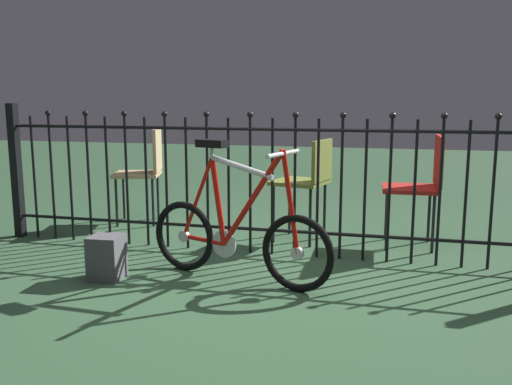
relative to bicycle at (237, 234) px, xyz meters
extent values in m
plane|color=#2D4C31|center=(0.16, -0.02, -0.31)|extent=(20.00, 20.00, 0.00)
cylinder|color=black|center=(-2.12, 0.65, 0.20)|extent=(0.02, 0.02, 1.02)
sphere|color=black|center=(-2.12, 0.65, 0.74)|extent=(0.05, 0.05, 0.05)
cylinder|color=black|center=(-1.95, 0.65, 0.20)|extent=(0.02, 0.02, 1.02)
cylinder|color=black|center=(-1.78, 0.65, 0.20)|extent=(0.02, 0.02, 1.02)
sphere|color=black|center=(-1.78, 0.65, 0.74)|extent=(0.05, 0.05, 0.05)
cylinder|color=black|center=(-1.61, 0.65, 0.20)|extent=(0.02, 0.02, 1.02)
cylinder|color=black|center=(-1.44, 0.65, 0.20)|extent=(0.02, 0.02, 1.02)
sphere|color=black|center=(-1.44, 0.65, 0.74)|extent=(0.05, 0.05, 0.05)
cylinder|color=black|center=(-1.27, 0.65, 0.20)|extent=(0.02, 0.02, 1.02)
cylinder|color=black|center=(-1.10, 0.65, 0.20)|extent=(0.02, 0.02, 1.02)
sphere|color=black|center=(-1.10, 0.65, 0.74)|extent=(0.05, 0.05, 0.05)
cylinder|color=black|center=(-0.93, 0.65, 0.20)|extent=(0.02, 0.02, 1.02)
cylinder|color=black|center=(-0.76, 0.65, 0.20)|extent=(0.02, 0.02, 1.02)
sphere|color=black|center=(-0.76, 0.65, 0.74)|extent=(0.05, 0.05, 0.05)
cylinder|color=black|center=(-0.59, 0.65, 0.20)|extent=(0.02, 0.02, 1.02)
cylinder|color=black|center=(-0.42, 0.65, 0.20)|extent=(0.02, 0.02, 1.02)
sphere|color=black|center=(-0.42, 0.65, 0.74)|extent=(0.05, 0.05, 0.05)
cylinder|color=black|center=(-0.25, 0.65, 0.20)|extent=(0.02, 0.02, 1.02)
cylinder|color=black|center=(-0.08, 0.65, 0.20)|extent=(0.02, 0.02, 1.02)
sphere|color=black|center=(-0.08, 0.65, 0.74)|extent=(0.05, 0.05, 0.05)
cylinder|color=black|center=(0.09, 0.65, 0.20)|extent=(0.02, 0.02, 1.02)
cylinder|color=black|center=(0.26, 0.65, 0.20)|extent=(0.02, 0.02, 1.02)
sphere|color=black|center=(0.26, 0.65, 0.74)|extent=(0.05, 0.05, 0.05)
cylinder|color=black|center=(0.43, 0.65, 0.20)|extent=(0.02, 0.02, 1.02)
cylinder|color=black|center=(0.59, 0.65, 0.20)|extent=(0.02, 0.02, 1.02)
sphere|color=black|center=(0.59, 0.65, 0.74)|extent=(0.05, 0.05, 0.05)
cylinder|color=black|center=(0.76, 0.65, 0.20)|extent=(0.02, 0.02, 1.02)
cylinder|color=black|center=(0.93, 0.65, 0.20)|extent=(0.02, 0.02, 1.02)
sphere|color=black|center=(0.93, 0.65, 0.74)|extent=(0.05, 0.05, 0.05)
cylinder|color=black|center=(1.10, 0.65, 0.20)|extent=(0.02, 0.02, 1.02)
cylinder|color=black|center=(1.27, 0.65, 0.20)|extent=(0.02, 0.02, 1.02)
sphere|color=black|center=(1.27, 0.65, 0.74)|extent=(0.05, 0.05, 0.05)
cylinder|color=black|center=(1.44, 0.65, 0.20)|extent=(0.02, 0.02, 1.02)
cylinder|color=black|center=(1.61, 0.65, 0.20)|extent=(0.02, 0.02, 1.02)
sphere|color=black|center=(1.61, 0.65, 0.74)|extent=(0.05, 0.05, 0.05)
cylinder|color=black|center=(0.16, 0.65, -0.13)|extent=(4.55, 0.03, 0.03)
cylinder|color=black|center=(0.16, 0.65, 0.63)|extent=(4.55, 0.03, 0.03)
cube|color=black|center=(-2.12, 0.65, 0.25)|extent=(0.07, 0.07, 1.13)
torus|color=black|center=(-0.41, 0.11, -0.07)|extent=(0.47, 0.17, 0.48)
cylinder|color=silver|center=(-0.41, 0.11, -0.07)|extent=(0.08, 0.05, 0.08)
torus|color=black|center=(0.41, -0.11, -0.07)|extent=(0.47, 0.17, 0.48)
cylinder|color=silver|center=(0.41, -0.11, -0.07)|extent=(0.08, 0.05, 0.08)
cylinder|color=red|center=(0.11, -0.03, 0.23)|extent=(0.45, 0.16, 0.65)
cylinder|color=silver|center=(0.04, -0.01, 0.43)|extent=(0.44, 0.15, 0.14)
cylinder|color=red|center=(-0.14, 0.04, 0.20)|extent=(0.13, 0.07, 0.57)
cylinder|color=red|center=(-0.25, 0.07, -0.08)|extent=(0.32, 0.11, 0.04)
cylinder|color=red|center=(-0.29, 0.08, 0.21)|extent=(0.26, 0.09, 0.56)
cylinder|color=red|center=(0.36, -0.10, 0.24)|extent=(0.14, 0.06, 0.62)
cylinder|color=silver|center=(0.31, -0.09, 0.54)|extent=(0.03, 0.03, 0.02)
cylinder|color=silver|center=(0.31, -0.09, 0.53)|extent=(0.13, 0.39, 0.03)
cylinder|color=silver|center=(-0.18, 0.05, 0.52)|extent=(0.03, 0.03, 0.07)
cube|color=black|center=(-0.18, 0.05, 0.57)|extent=(0.22, 0.14, 0.05)
cylinder|color=silver|center=(-0.10, 0.03, -0.08)|extent=(0.18, 0.06, 0.18)
cylinder|color=black|center=(0.02, 0.98, -0.07)|extent=(0.02, 0.02, 0.47)
cylinder|color=black|center=(0.10, 1.29, -0.07)|extent=(0.02, 0.02, 0.47)
cylinder|color=black|center=(0.33, 0.91, -0.07)|extent=(0.02, 0.02, 0.47)
cylinder|color=black|center=(0.41, 1.22, -0.07)|extent=(0.02, 0.02, 0.47)
cube|color=olive|center=(0.22, 1.10, 0.18)|extent=(0.48, 0.48, 0.03)
cube|color=olive|center=(0.40, 1.06, 0.37)|extent=(0.12, 0.38, 0.33)
cylinder|color=black|center=(0.92, 0.96, -0.08)|extent=(0.02, 0.02, 0.45)
cylinder|color=black|center=(0.91, 1.30, -0.08)|extent=(0.02, 0.02, 0.45)
cylinder|color=black|center=(1.26, 0.97, -0.08)|extent=(0.02, 0.02, 0.45)
cylinder|color=black|center=(1.25, 1.31, -0.08)|extent=(0.02, 0.02, 0.45)
cube|color=#A51E19|center=(1.09, 1.14, 0.16)|extent=(0.44, 0.44, 0.03)
cube|color=#A51E19|center=(1.29, 1.14, 0.38)|extent=(0.04, 0.40, 0.39)
cylinder|color=black|center=(-1.49, 1.17, -0.09)|extent=(0.02, 0.02, 0.45)
cylinder|color=black|center=(-1.58, 1.49, -0.09)|extent=(0.02, 0.02, 0.45)
cylinder|color=black|center=(-1.17, 1.27, -0.09)|extent=(0.02, 0.02, 0.45)
cylinder|color=black|center=(-1.27, 1.58, -0.09)|extent=(0.02, 0.02, 0.45)
cube|color=tan|center=(-1.38, 1.38, 0.15)|extent=(0.52, 0.52, 0.03)
cube|color=tan|center=(-1.19, 1.43, 0.38)|extent=(0.14, 0.39, 0.40)
cube|color=#4C4C51|center=(-0.83, -0.19, -0.17)|extent=(0.22, 0.22, 0.29)
camera|label=1|loc=(0.96, -3.27, 0.85)|focal=38.41mm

